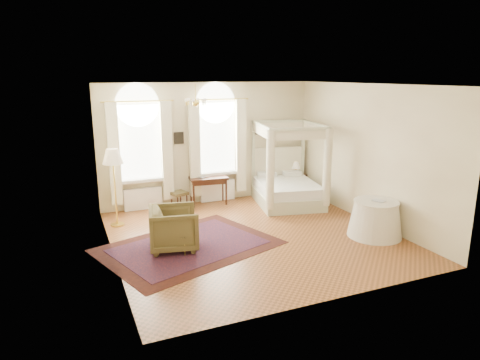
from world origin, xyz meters
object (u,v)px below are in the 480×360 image
object	(u,v)px
armchair	(174,228)
side_table	(375,219)
stool	(179,194)
canopy_bed	(287,186)
writing_desk	(208,181)
nightstand	(298,184)
floor_lamp	(113,160)
coffee_table	(172,235)

from	to	relation	value
armchair	side_table	distance (m)	4.40
stool	armchair	distance (m)	2.78
canopy_bed	writing_desk	world-z (taller)	canopy_bed
nightstand	armchair	size ratio (longest dim) A/B	0.61
nightstand	side_table	world-z (taller)	side_table
nightstand	floor_lamp	world-z (taller)	floor_lamp
canopy_bed	floor_lamp	distance (m)	4.71
stool	floor_lamp	bearing A→B (deg)	-156.60
nightstand	stool	distance (m)	3.68
nightstand	stool	size ratio (longest dim) A/B	1.19
canopy_bed	armchair	size ratio (longest dim) A/B	2.40
nightstand	side_table	size ratio (longest dim) A/B	0.50
side_table	floor_lamp	bearing A→B (deg)	150.47
writing_desk	stool	bearing A→B (deg)	-177.71
coffee_table	side_table	bearing A→B (deg)	-10.88
stool	floor_lamp	world-z (taller)	floor_lamp
canopy_bed	floor_lamp	size ratio (longest dim) A/B	1.27
canopy_bed	stool	bearing A→B (deg)	164.81
stool	side_table	size ratio (longest dim) A/B	0.42
nightstand	floor_lamp	bearing A→B (deg)	-171.80
canopy_bed	coffee_table	world-z (taller)	canopy_bed
canopy_bed	writing_desk	distance (m)	2.18
nightstand	writing_desk	world-z (taller)	writing_desk
writing_desk	coffee_table	xyz separation A→B (m)	(-1.74, -2.88, -0.28)
armchair	floor_lamp	world-z (taller)	floor_lamp
armchair	coffee_table	size ratio (longest dim) A/B	1.34
armchair	floor_lamp	distance (m)	2.40
coffee_table	side_table	xyz separation A→B (m)	(4.37, -0.84, 0.02)
nightstand	armchair	distance (m)	5.24
stool	writing_desk	bearing A→B (deg)	2.29
writing_desk	coffee_table	distance (m)	3.38
nightstand	coffee_table	size ratio (longest dim) A/B	0.82
nightstand	armchair	world-z (taller)	armchair
floor_lamp	coffee_table	bearing A→B (deg)	-68.56
canopy_bed	armchair	world-z (taller)	canopy_bed
writing_desk	canopy_bed	bearing A→B (deg)	-21.89
side_table	coffee_table	bearing A→B (deg)	169.12
canopy_bed	side_table	size ratio (longest dim) A/B	1.97
coffee_table	floor_lamp	bearing A→B (deg)	111.44
canopy_bed	coffee_table	xyz separation A→B (m)	(-3.76, -2.07, -0.13)
canopy_bed	coffee_table	distance (m)	4.29
stool	floor_lamp	size ratio (longest dim) A/B	0.27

